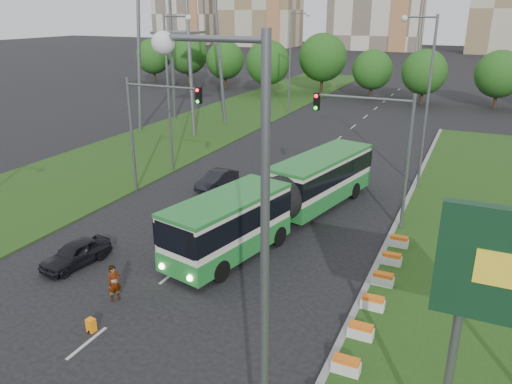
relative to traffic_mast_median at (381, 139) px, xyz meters
The scene contains 14 objects.
ground 12.31m from the traffic_mast_median, 115.54° to the right, with size 360.00×360.00×0.00m, color black.
median_kerb 5.77m from the traffic_mast_median, 57.56° to the right, with size 0.30×60.00×0.18m, color gray.
left_verge 27.78m from the traffic_mast_median, 146.63° to the left, with size 12.00×110.00×0.10m, color #214714.
lane_markings 13.75m from the traffic_mast_median, 127.88° to the left, with size 0.20×100.00×0.01m, color #ACACA5, non-canonical shape.
flower_planters 11.57m from the traffic_mast_median, 79.43° to the right, with size 1.10×15.90×0.60m, color silver, non-canonical shape.
traffic_mast_median is the anchor object (origin of this frame).
traffic_mast_left 15.19m from the traffic_mast_median, behind, with size 5.76×0.32×8.00m.
street_lamps 7.81m from the traffic_mast_median, behind, with size 36.00×60.00×12.00m, color slate, non-canonical shape.
tree_line 45.31m from the traffic_mast_median, 83.38° to the left, with size 120.00×8.00×9.00m, color #1B4E14, non-canonical shape.
articulated_bus 6.59m from the traffic_mast_median, 156.29° to the right, with size 2.79×17.90×2.95m.
car_left_near 17.63m from the traffic_mast_median, 138.52° to the right, with size 1.51×3.74×1.27m, color black.
car_left_far 12.89m from the traffic_mast_median, behind, with size 1.34×3.85×1.27m, color black.
pedestrian 16.35m from the traffic_mast_median, 123.85° to the right, with size 0.63×0.41×1.72m, color gray.
shopping_trolley 18.07m from the traffic_mast_median, 117.97° to the right, with size 0.33×0.35×0.57m.
Camera 1 is at (9.79, -18.06, 12.29)m, focal length 35.00 mm.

